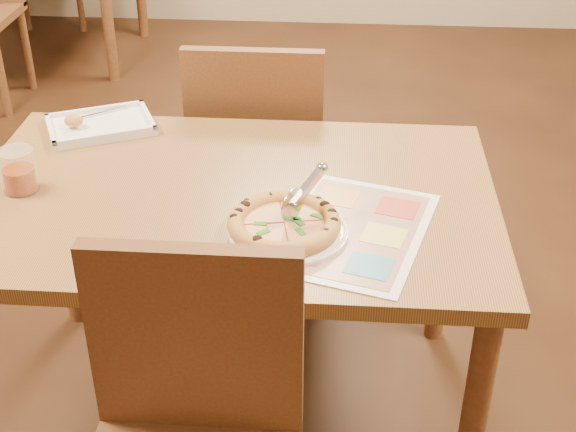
# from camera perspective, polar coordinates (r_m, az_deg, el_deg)

# --- Properties ---
(dining_table) EXTENTS (1.30, 0.85, 0.72)m
(dining_table) POSITION_cam_1_polar(r_m,az_deg,el_deg) (2.02, -4.03, -0.41)
(dining_table) COLOR olive
(dining_table) RESTS_ON ground
(chair_near) EXTENTS (0.42, 0.42, 0.47)m
(chair_near) POSITION_cam_1_polar(r_m,az_deg,el_deg) (1.60, -6.92, -14.10)
(chair_near) COLOR brown
(chair_near) RESTS_ON ground
(chair_far) EXTENTS (0.42, 0.42, 0.47)m
(chair_far) POSITION_cam_1_polar(r_m,az_deg,el_deg) (2.57, -2.17, 5.44)
(chair_far) COLOR brown
(chair_far) RESTS_ON ground
(plate) EXTENTS (0.30, 0.30, 0.01)m
(plate) POSITION_cam_1_polar(r_m,az_deg,el_deg) (1.80, 0.00, -1.16)
(plate) COLOR white
(plate) RESTS_ON dining_table
(pizza) EXTENTS (0.26, 0.26, 0.04)m
(pizza) POSITION_cam_1_polar(r_m,az_deg,el_deg) (1.79, -0.28, -0.55)
(pizza) COLOR #D49248
(pizza) RESTS_ON plate
(pizza_cutter) EXTENTS (0.09, 0.14, 0.09)m
(pizza_cutter) POSITION_cam_1_polar(r_m,az_deg,el_deg) (1.79, 1.04, 1.65)
(pizza_cutter) COLOR silver
(pizza_cutter) RESTS_ON pizza
(appetizer_tray) EXTENTS (0.34, 0.30, 0.05)m
(appetizer_tray) POSITION_cam_1_polar(r_m,az_deg,el_deg) (2.34, -13.32, 6.24)
(appetizer_tray) COLOR white
(appetizer_tray) RESTS_ON dining_table
(glass_tumbler) EXTENTS (0.09, 0.09, 0.11)m
(glass_tumbler) POSITION_cam_1_polar(r_m,az_deg,el_deg) (2.06, -18.60, 2.92)
(glass_tumbler) COLOR #8C300A
(glass_tumbler) RESTS_ON dining_table
(menu) EXTENTS (0.43, 0.51, 0.00)m
(menu) POSITION_cam_1_polar(r_m,az_deg,el_deg) (1.82, 4.59, -0.99)
(menu) COLOR white
(menu) RESTS_ON dining_table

